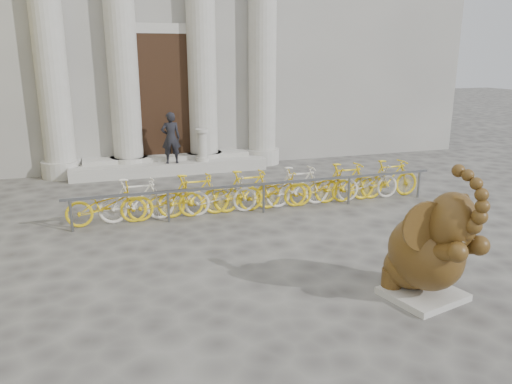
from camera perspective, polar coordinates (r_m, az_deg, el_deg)
name	(u,v)px	position (r m, az deg, el deg)	size (l,w,h in m)	color
ground	(268,315)	(7.33, 1.42, -13.90)	(80.00, 80.00, 0.00)	#474442
entrance_steps	(170,167)	(15.94, -9.82, 2.88)	(6.00, 1.20, 0.36)	#A8A59E
elephant_statue	(429,251)	(7.89, 19.15, -6.34)	(1.40, 1.68, 2.14)	#A8A59E
bike_rack	(260,189)	(11.81, 0.44, 0.29)	(8.88, 0.53, 1.00)	slate
pedestrian	(171,138)	(15.42, -9.71, 6.12)	(0.57, 0.38, 1.57)	black
balustrade_post	(202,146)	(15.69, -6.15, 5.22)	(0.41, 0.41, 1.01)	#A8A59E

